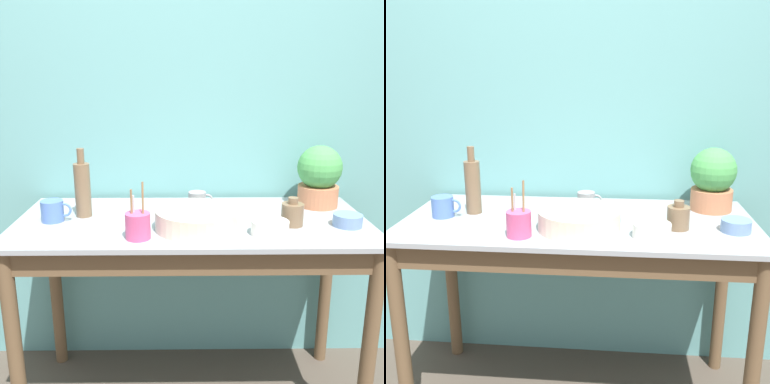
# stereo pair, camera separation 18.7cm
# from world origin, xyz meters

# --- Properties ---
(wall_back) EXTENTS (6.00, 0.05, 2.40)m
(wall_back) POSITION_xyz_m (0.00, 0.72, 1.20)
(wall_back) COLOR #609E9E
(wall_back) RESTS_ON ground_plane
(counter_table) EXTENTS (1.48, 0.66, 0.89)m
(counter_table) POSITION_xyz_m (0.00, 0.31, 0.71)
(counter_table) COLOR brown
(counter_table) RESTS_ON ground_plane
(potted_plant) EXTENTS (0.20, 0.20, 0.28)m
(potted_plant) POSITION_xyz_m (0.59, 0.52, 1.03)
(potted_plant) COLOR #B7704C
(potted_plant) RESTS_ON counter_table
(bowl_wash_large) EXTENTS (0.33, 0.33, 0.08)m
(bowl_wash_large) POSITION_xyz_m (0.02, 0.22, 0.93)
(bowl_wash_large) COLOR beige
(bowl_wash_large) RESTS_ON counter_table
(bottle_tall) EXTENTS (0.07, 0.07, 0.30)m
(bottle_tall) POSITION_xyz_m (-0.47, 0.38, 1.01)
(bottle_tall) COLOR brown
(bottle_tall) RESTS_ON counter_table
(bottle_short) EXTENTS (0.09, 0.09, 0.12)m
(bottle_short) POSITION_xyz_m (0.41, 0.25, 0.93)
(bottle_short) COLOR brown
(bottle_short) RESTS_ON counter_table
(mug_grey) EXTENTS (0.11, 0.08, 0.08)m
(mug_grey) POSITION_xyz_m (0.03, 0.46, 0.93)
(mug_grey) COLOR gray
(mug_grey) RESTS_ON counter_table
(mug_blue) EXTENTS (0.13, 0.09, 0.09)m
(mug_blue) POSITION_xyz_m (-0.58, 0.32, 0.93)
(mug_blue) COLOR #4C70B7
(mug_blue) RESTS_ON counter_table
(bowl_small_enamel_white) EXTENTS (0.14, 0.14, 0.06)m
(bowl_small_enamel_white) POSITION_xyz_m (0.30, 0.15, 0.91)
(bowl_small_enamel_white) COLOR silver
(bowl_small_enamel_white) RESTS_ON counter_table
(bowl_small_blue) EXTENTS (0.12, 0.12, 0.05)m
(bowl_small_blue) POSITION_xyz_m (0.63, 0.24, 0.91)
(bowl_small_blue) COLOR #6684B2
(bowl_small_blue) RESTS_ON counter_table
(utensil_cup) EXTENTS (0.09, 0.09, 0.22)m
(utensil_cup) POSITION_xyz_m (-0.21, 0.11, 0.94)
(utensil_cup) COLOR #CC4C7F
(utensil_cup) RESTS_ON counter_table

